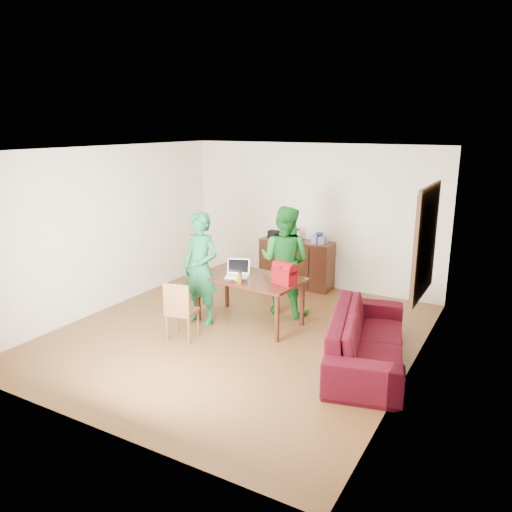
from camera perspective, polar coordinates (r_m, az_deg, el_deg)
The scene contains 10 objects.
room at distance 7.22m, azimuth -1.63°, elevation 1.02°, with size 5.20×5.70×2.90m.
table at distance 7.71m, azimuth -0.73°, elevation -3.05°, with size 1.68×1.03×0.76m.
chair at distance 7.38m, azimuth -8.44°, elevation -7.42°, with size 0.47×0.45×0.87m.
person_near at distance 7.72m, azimuth -6.35°, elevation -1.44°, with size 0.64×0.42×1.75m, color #155F33.
person_far at distance 8.09m, azimuth 3.30°, elevation -0.52°, with size 0.87×0.68×1.78m, color #16651E.
laptop at distance 7.67m, azimuth -2.17°, elevation -2.05°, with size 0.42×0.36×0.25m.
bananas at distance 7.42m, azimuth -2.09°, elevation -2.78°, with size 0.15×0.09×0.06m, color gold, non-canonical shape.
bottle at distance 7.33m, azimuth -1.85°, elevation -2.46°, with size 0.06×0.06×0.19m, color brown.
red_bag at distance 7.32m, azimuth 3.29°, elevation -2.20°, with size 0.35×0.21×0.26m, color maroon.
sofa at distance 6.73m, azimuth 12.62°, elevation -9.10°, with size 2.33×0.91×0.68m, color #380709.
Camera 1 is at (3.62, -5.88, 3.03)m, focal length 35.00 mm.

